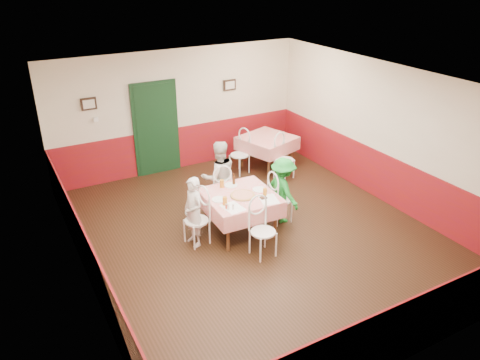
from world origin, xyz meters
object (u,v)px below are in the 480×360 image
wallet (263,198)px  diner_right (283,190)px  chair_left (196,221)px  glass_a (225,201)px  chair_near (263,232)px  chair_second_a (239,155)px  glass_c (222,184)px  chair_right (280,200)px  second_table (267,152)px  glass_b (265,192)px  diner_far (219,177)px  chair_second_b (284,160)px  main_table (240,213)px  pizza (243,195)px  beer_bottle (234,180)px  chair_far (220,191)px  diner_left (193,212)px

wallet → diner_right: 0.68m
chair_left → glass_a: (0.44, -0.24, 0.38)m
chair_near → chair_second_a: (1.28, 3.14, 0.00)m
glass_c → diner_right: (1.05, -0.46, -0.19)m
chair_right → wallet: (-0.56, -0.29, 0.32)m
glass_a → chair_second_a: bearing=56.4°
second_table → chair_right: (-1.15, -2.32, 0.08)m
glass_b → diner_far: diner_far is taller
chair_second_a → glass_b: 2.70m
chair_second_b → glass_a: size_ratio=6.09×
main_table → pizza: 0.40m
second_table → beer_bottle: beer_bottle is taller
chair_second_b → second_table: bearing=72.5°
chair_far → chair_second_a: size_ratio=1.00×
chair_right → beer_bottle: bearing=59.3°
chair_right → chair_left: bearing=88.1°
glass_a → diner_far: size_ratio=0.10×
chair_far → chair_second_a: same height
chair_far → diner_far: size_ratio=0.61×
chair_far → wallet: 1.24m
wallet → diner_left: bearing=165.5°
glass_b → beer_bottle: (-0.28, 0.65, 0.04)m
glass_c → diner_left: size_ratio=0.11×
pizza → beer_bottle: 0.50m
chair_near → beer_bottle: 1.34m
chair_second_b → glass_b: (-1.62, -1.77, 0.38)m
chair_left → diner_left: diner_left is taller
chair_left → diner_left: (-0.05, 0.00, 0.18)m
glass_b → glass_a: bearing=178.6°
chair_near → pizza: size_ratio=2.08×
beer_bottle → diner_far: size_ratio=0.14×
chair_left → pizza: (0.87, -0.09, 0.32)m
diner_far → second_table: bearing=-136.9°
diner_right → diner_far: bearing=40.2°
glass_a → diner_right: 1.34m
chair_right → beer_bottle: 0.97m
chair_second_a → pizza: size_ratio=2.08×
chair_left → chair_right: (1.70, -0.06, 0.00)m
second_table → wallet: bearing=-123.2°
main_table → chair_far: (0.03, 0.85, 0.08)m
main_table → chair_second_a: chair_second_a is taller
chair_far → diner_right: bearing=145.6°
chair_left → chair_right: 1.70m
glass_a → wallet: (0.70, -0.11, -0.06)m
main_table → chair_left: (-0.85, 0.03, 0.08)m
diner_far → diner_right: 1.28m
chair_right → chair_second_a: size_ratio=1.00×
chair_near → chair_second_a: bearing=63.8°
chair_right → glass_b: (-0.47, -0.20, 0.38)m
chair_near → main_table: bearing=84.1°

